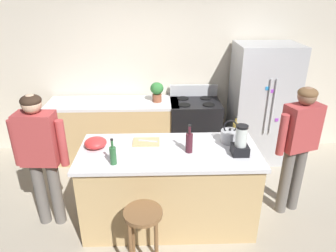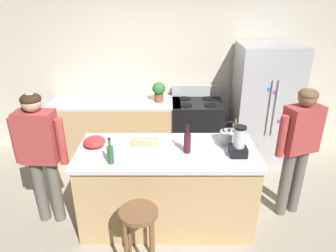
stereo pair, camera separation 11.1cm
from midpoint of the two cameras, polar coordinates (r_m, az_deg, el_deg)
The scene contains 18 objects.
ground_plane at distance 3.87m, azimuth 0.84°, elevation -16.97°, with size 14.00×14.00×0.00m, color #B2A893.
back_wall at distance 5.01m, azimuth 0.70°, elevation 10.40°, with size 8.00×0.10×2.70m, color beige.
kitchen_island at distance 3.57m, azimuth 0.89°, elevation -11.19°, with size 1.94×0.85×0.95m.
back_counter_run at distance 4.98m, azimuth -8.56°, elevation -0.65°, with size 2.00×0.64×0.95m.
refrigerator at distance 4.94m, azimuth 18.13°, elevation 3.67°, with size 0.90×0.73×1.82m.
stove_range at distance 4.92m, azimuth 6.03°, elevation -0.68°, with size 0.76×0.65×1.13m.
person_by_island_left at distance 3.60m, azimuth -21.62°, elevation -3.86°, with size 0.59×0.24×1.59m.
person_by_sink_right at distance 3.78m, azimuth 24.00°, elevation -2.76°, with size 0.59×0.34×1.59m.
bar_stool at distance 3.01m, azimuth -4.13°, elevation -17.71°, with size 0.36×0.36×0.70m.
potted_plant at distance 4.68m, azimuth -0.85°, elevation 6.56°, with size 0.20×0.20×0.30m.
blender_appliance at distance 3.25m, azimuth 14.09°, elevation -3.16°, with size 0.17×0.17×0.33m.
bottle_olive_oil at distance 3.09m, azimuth -9.43°, elevation -5.11°, with size 0.07×0.07×0.28m.
bottle_vinegar at distance 3.68m, azimuth 13.25°, elevation -0.65°, with size 0.06×0.06×0.24m.
bottle_wine at distance 3.24m, azimuth 4.72°, elevation -3.05°, with size 0.08×0.08×0.32m.
mixing_bowl at distance 3.46m, azimuth -12.39°, elevation -2.85°, with size 0.24×0.24×0.11m, color red.
tea_kettle at distance 3.51m, azimuth 12.22°, elevation -1.93°, with size 0.28×0.20×0.27m.
cutting_board at distance 3.48m, azimuth -3.19°, elevation -2.91°, with size 0.30×0.20×0.02m, color tan.
chef_knife at distance 3.47m, azimuth -2.87°, elevation -2.72°, with size 0.22×0.03×0.01m, color #B7BABF.
Camera 2 is at (0.01, -2.91, 2.55)m, focal length 32.97 mm.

